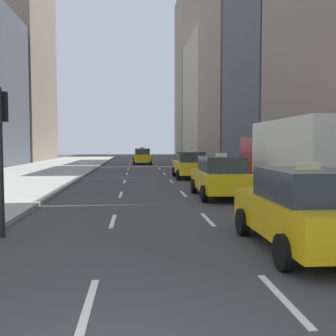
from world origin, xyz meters
TOP-DOWN VIEW (x-y plane):
  - sidewalk_left at (-7.00, 27.00)m, footprint 8.00×66.00m
  - lane_markings at (2.60, 23.00)m, footprint 5.72×56.00m
  - building_row_right at (12.00, 42.19)m, footprint 6.00×82.12m
  - taxi_lead at (4.00, 21.96)m, footprint 2.02×4.40m
  - taxi_second at (4.00, 4.53)m, footprint 2.02×4.40m
  - taxi_third at (4.00, 12.74)m, footprint 2.02×4.40m
  - taxi_fourth at (1.20, 40.14)m, footprint 2.02×4.40m
  - box_truck at (6.80, 11.65)m, footprint 2.58×8.40m
  - traffic_light_pole at (-2.75, 6.33)m, footprint 0.24×0.42m

SIDE VIEW (x-z plane):
  - lane_markings at x=2.60m, z-range 0.00..0.01m
  - sidewalk_left at x=-7.00m, z-range 0.00..0.15m
  - taxi_lead at x=4.00m, z-range -0.05..1.82m
  - taxi_second at x=4.00m, z-range -0.05..1.82m
  - taxi_third at x=4.00m, z-range -0.05..1.82m
  - taxi_fourth at x=1.20m, z-range -0.05..1.82m
  - box_truck at x=6.80m, z-range 0.14..3.29m
  - traffic_light_pole at x=-2.75m, z-range 0.61..4.21m
  - building_row_right at x=12.00m, z-range -3.02..28.74m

